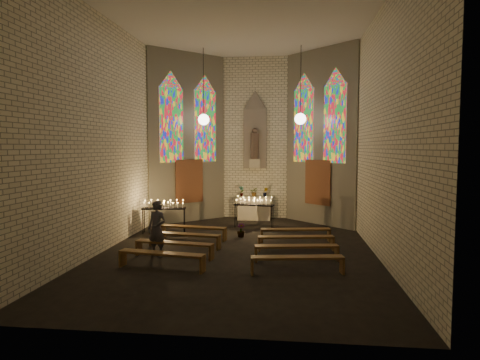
% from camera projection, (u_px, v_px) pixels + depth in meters
% --- Properties ---
extents(floor, '(12.00, 12.00, 0.00)m').
position_uv_depth(floor, '(239.00, 250.00, 12.99)').
color(floor, black).
rests_on(floor, ground).
extents(room, '(8.22, 12.43, 7.00)m').
position_uv_depth(room, '(250.00, 131.00, 16.04)').
color(room, '#F1E9C9').
rests_on(room, ground).
extents(altar, '(1.40, 0.60, 1.00)m').
position_uv_depth(altar, '(254.00, 208.00, 18.34)').
color(altar, beige).
rests_on(altar, ground).
extents(flower_vase_left, '(0.28, 0.24, 0.44)m').
position_uv_depth(flower_vase_left, '(241.00, 191.00, 18.37)').
color(flower_vase_left, '#4C723F').
rests_on(flower_vase_left, altar).
extents(flower_vase_center, '(0.37, 0.33, 0.38)m').
position_uv_depth(flower_vase_center, '(254.00, 192.00, 18.38)').
color(flower_vase_center, '#4C723F').
rests_on(flower_vase_center, altar).
extents(flower_vase_right, '(0.23, 0.19, 0.39)m').
position_uv_depth(flower_vase_right, '(265.00, 192.00, 18.21)').
color(flower_vase_right, '#4C723F').
rests_on(flower_vase_right, altar).
extents(aisle_flower_pot, '(0.27, 0.27, 0.47)m').
position_uv_depth(aisle_flower_pot, '(241.00, 230.00, 14.78)').
color(aisle_flower_pot, '#4C723F').
rests_on(aisle_flower_pot, ground).
extents(votive_stand_left, '(1.60, 0.61, 1.15)m').
position_uv_depth(votive_stand_left, '(164.00, 206.00, 15.43)').
color(votive_stand_left, black).
rests_on(votive_stand_left, ground).
extents(votive_stand_right, '(1.58, 0.61, 1.13)m').
position_uv_depth(votive_stand_right, '(254.00, 203.00, 16.46)').
color(votive_stand_right, black).
rests_on(votive_stand_right, ground).
extents(pew_left_0, '(2.31, 0.67, 0.44)m').
position_uv_depth(pew_left_0, '(193.00, 229.00, 14.45)').
color(pew_left_0, brown).
rests_on(pew_left_0, ground).
extents(pew_right_0, '(2.31, 0.67, 0.44)m').
position_uv_depth(pew_right_0, '(295.00, 231.00, 14.05)').
color(pew_right_0, brown).
rests_on(pew_right_0, ground).
extents(pew_left_1, '(2.31, 0.67, 0.44)m').
position_uv_depth(pew_left_1, '(185.00, 236.00, 13.26)').
color(pew_left_1, brown).
rests_on(pew_left_1, ground).
extents(pew_right_1, '(2.31, 0.67, 0.44)m').
position_uv_depth(pew_right_1, '(296.00, 239.00, 12.87)').
color(pew_right_1, brown).
rests_on(pew_right_1, ground).
extents(pew_left_2, '(2.31, 0.67, 0.44)m').
position_uv_depth(pew_left_2, '(174.00, 245.00, 12.08)').
color(pew_left_2, brown).
rests_on(pew_left_2, ground).
extents(pew_right_2, '(2.31, 0.67, 0.44)m').
position_uv_depth(pew_right_2, '(297.00, 248.00, 11.68)').
color(pew_right_2, brown).
rests_on(pew_right_2, ground).
extents(pew_left_3, '(2.31, 0.67, 0.44)m').
position_uv_depth(pew_left_3, '(162.00, 255.00, 10.89)').
color(pew_left_3, brown).
rests_on(pew_left_3, ground).
extents(pew_right_3, '(2.31, 0.67, 0.44)m').
position_uv_depth(pew_right_3, '(297.00, 260.00, 10.49)').
color(pew_right_3, brown).
rests_on(pew_right_3, ground).
extents(visitor, '(0.67, 0.55, 1.60)m').
position_uv_depth(visitor, '(157.00, 229.00, 12.15)').
color(visitor, '#4E4E58').
rests_on(visitor, ground).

